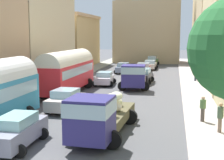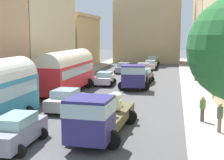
# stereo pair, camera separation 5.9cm
# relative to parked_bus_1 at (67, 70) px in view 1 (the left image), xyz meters

# --- Properties ---
(ground_plane) EXTENTS (154.00, 154.00, 0.00)m
(ground_plane) POSITION_rel_parked_bus_1_xyz_m (4.40, 8.37, -2.17)
(ground_plane) COLOR #4C4C4F
(sidewalk_left) EXTENTS (2.50, 70.00, 0.14)m
(sidewalk_left) POSITION_rel_parked_bus_1_xyz_m (-2.85, 8.37, -2.10)
(sidewalk_left) COLOR gray
(sidewalk_left) RESTS_ON ground
(sidewalk_right) EXTENTS (2.50, 70.00, 0.14)m
(sidewalk_right) POSITION_rel_parked_bus_1_xyz_m (11.65, 8.37, -2.10)
(sidewalk_right) COLOR #A59994
(sidewalk_right) RESTS_ON ground
(building_left_2) EXTENTS (4.79, 14.28, 10.78)m
(building_left_2) POSITION_rel_parked_bus_1_xyz_m (-6.28, 8.33, 3.24)
(building_left_2) COLOR beige
(building_left_2) RESTS_ON ground
(building_left_3) EXTENTS (5.21, 14.23, 8.61)m
(building_left_3) POSITION_rel_parked_bus_1_xyz_m (-6.47, 23.51, 2.15)
(building_left_3) COLOR tan
(building_left_3) RESTS_ON ground
(building_right_3) EXTENTS (5.41, 11.00, 13.19)m
(building_right_3) POSITION_rel_parked_bus_1_xyz_m (15.61, 19.89, 4.42)
(building_right_3) COLOR #CFB485
(building_right_3) RESTS_ON ground
(building_right_4) EXTENTS (4.02, 11.15, 13.58)m
(building_right_4) POSITION_rel_parked_bus_1_xyz_m (14.91, 31.44, 4.62)
(building_right_4) COLOR #D4BB8C
(building_right_4) RESTS_ON ground
(distant_church) EXTENTS (12.35, 6.67, 19.01)m
(distant_church) POSITION_rel_parked_bus_1_xyz_m (4.40, 33.86, 4.59)
(distant_church) COLOR tan
(distant_church) RESTS_ON ground
(parked_bus_1) EXTENTS (3.34, 9.61, 3.93)m
(parked_bus_1) POSITION_rel_parked_bus_1_xyz_m (0.00, 0.00, 0.00)
(parked_bus_1) COLOR red
(parked_bus_1) RESTS_ON ground
(cargo_truck_0) EXTENTS (3.13, 7.47, 2.50)m
(cargo_truck_0) POSITION_rel_parked_bus_1_xyz_m (5.98, -12.32, -0.88)
(cargo_truck_0) COLOR navy
(cargo_truck_0) RESTS_ON ground
(cargo_truck_1) EXTENTS (3.32, 6.89, 2.50)m
(cargo_truck_1) POSITION_rel_parked_bus_1_xyz_m (5.83, 3.52, -0.85)
(cargo_truck_1) COLOR navy
(cargo_truck_1) RESTS_ON ground
(car_0) EXTENTS (2.41, 4.25, 1.66)m
(car_0) POSITION_rel_parked_bus_1_xyz_m (6.28, 7.43, -1.35)
(car_0) COLOR black
(car_0) RESTS_ON ground
(car_1) EXTENTS (2.51, 4.26, 1.61)m
(car_1) POSITION_rel_parked_bus_1_xyz_m (5.64, 14.71, -1.37)
(car_1) COLOR #B83027
(car_1) RESTS_ON ground
(car_2) EXTENTS (2.36, 3.68, 1.45)m
(car_2) POSITION_rel_parked_bus_1_xyz_m (6.03, 21.44, -1.43)
(car_2) COLOR beige
(car_2) RESTS_ON ground
(car_3) EXTENTS (2.31, 4.50, 1.63)m
(car_3) POSITION_rel_parked_bus_1_xyz_m (5.92, 28.21, -1.36)
(car_3) COLOR #4D8C4A
(car_3) RESTS_ON ground
(car_4) EXTENTS (2.15, 4.16, 1.58)m
(car_4) POSITION_rel_parked_bus_1_xyz_m (2.34, -14.24, -1.37)
(car_4) COLOR gray
(car_4) RESTS_ON ground
(car_5) EXTENTS (2.47, 3.73, 1.57)m
(car_5) POSITION_rel_parked_bus_1_xyz_m (2.21, -6.82, -1.39)
(car_5) COLOR beige
(car_5) RESTS_ON ground
(car_6) EXTENTS (2.36, 3.83, 1.43)m
(car_6) POSITION_rel_parked_bus_1_xyz_m (2.39, 5.22, -1.45)
(car_6) COLOR silver
(car_6) RESTS_ON ground
(car_7) EXTENTS (2.24, 3.76, 1.49)m
(car_7) POSITION_rel_parked_bus_1_xyz_m (2.66, 16.07, -1.42)
(car_7) COLOR slate
(car_7) RESTS_ON ground
(pedestrian_0) EXTENTS (0.51, 0.51, 1.71)m
(pedestrian_0) POSITION_rel_parked_bus_1_xyz_m (11.46, -8.30, -1.20)
(pedestrian_0) COLOR #4D433E
(pedestrian_0) RESTS_ON ground
(pedestrian_1) EXTENTS (0.33, 0.33, 1.77)m
(pedestrian_1) POSITION_rel_parked_bus_1_xyz_m (12.19, -10.38, -1.16)
(pedestrian_1) COLOR #806B5A
(pedestrian_1) RESTS_ON ground
(pedestrian_2) EXTENTS (0.48, 0.48, 1.70)m
(pedestrian_2) POSITION_rel_parked_bus_1_xyz_m (12.09, 9.37, -1.20)
(pedestrian_2) COLOR #26303B
(pedestrian_2) RESTS_ON ground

